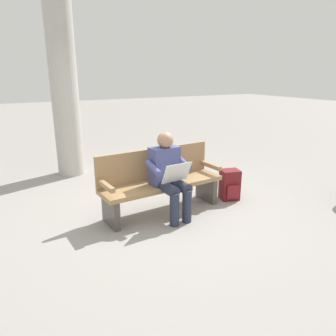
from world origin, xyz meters
The scene contains 5 objects.
ground_plane centered at (0.00, 0.00, 0.00)m, with size 40.00×40.00×0.00m, color gray.
bench_near centered at (0.00, -0.07, 0.46)m, with size 1.83×0.60×0.90m.
person_seated centered at (-0.01, 0.16, 0.63)m, with size 0.59×0.59×1.18m.
backpack centered at (-1.16, 0.08, 0.24)m, with size 0.33×0.33×0.48m.
support_pillar centered at (0.74, -2.51, 2.10)m, with size 0.50×0.50×4.19m, color #B2AFA8.
Camera 1 is at (1.97, 3.74, 1.93)m, focal length 33.89 mm.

